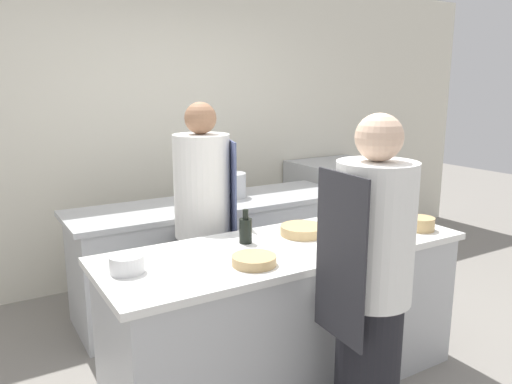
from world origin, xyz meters
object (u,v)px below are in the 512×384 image
Objects in this scene: bowl_ceramic_blue at (254,260)px; bottle_olive_oil at (399,226)px; bottle_vinegar at (246,230)px; oven_range at (336,208)px; chef_at_prep_near at (371,287)px; chef_at_stove at (203,226)px; stockpot at (229,185)px; bowl_prep_small at (303,230)px; bottle_wine at (361,227)px; bowl_wooden_salad at (421,224)px; bowl_mixing_large at (127,264)px.

bottle_olive_oil is at bearing -5.45° from bowl_ceramic_blue.
bottle_vinegar reaches higher than bowl_ceramic_blue.
oven_range is 4.36× the size of bottle_olive_oil.
chef_at_prep_near is 1.39m from chef_at_stove.
bowl_ceramic_blue is at bearing -113.45° from stockpot.
bottle_olive_oil is 0.92m from bottle_vinegar.
bottle_olive_oil is 0.82× the size of bowl_prep_small.
bowl_wooden_salad is at bearing -0.57° from bottle_wine.
bowl_prep_small is at bearing 124.19° from bottle_wine.
chef_at_stove is 6.04× the size of bowl_prep_small.
chef_at_prep_near is at bearing -127.13° from bottle_wine.
bottle_wine reaches higher than bowl_ceramic_blue.
chef_at_prep_near is 9.59× the size of bowl_wooden_salad.
stockpot is (0.64, 1.47, 0.08)m from bowl_ceramic_blue.
oven_range is at bearing 44.69° from bowl_prep_small.
bottle_olive_oil is 0.24m from bottle_wine.
bottle_vinegar is at bearing 66.96° from bowl_ceramic_blue.
bowl_ceramic_blue is 1.24m from bowl_wooden_salad.
chef_at_stove reaches higher than bowl_ceramic_blue.
bottle_olive_oil is at bearing -53.75° from chef_at_prep_near.
bowl_ceramic_blue is at bearing 179.60° from bowl_wooden_salad.
chef_at_prep_near is 7.18× the size of bowl_ceramic_blue.
stockpot reaches higher than bowl_ceramic_blue.
bottle_vinegar is 1.17× the size of bowl_mixing_large.
chef_at_stove is 6.14× the size of stockpot.
oven_range is 2.33m from bowl_prep_small.
bowl_wooden_salad is at bearing -67.75° from stockpot.
bowl_wooden_salad is (0.71, -0.30, 0.01)m from bowl_prep_small.
bowl_prep_small is 1.02× the size of stockpot.
chef_at_stove reaches higher than stockpot.
oven_range is 5.76× the size of bowl_mixing_large.
bottle_vinegar is at bearing -113.57° from stockpot.
bottle_wine is at bearing -30.54° from bottle_vinegar.
chef_at_stove is 9.74× the size of bowl_mixing_large.
bowl_mixing_large is at bearing -135.06° from stockpot.
bottle_wine is 0.74m from bowl_ceramic_blue.
bowl_prep_small is (-0.42, 0.39, -0.06)m from bottle_olive_oil.
oven_range reaches higher than bowl_ceramic_blue.
bowl_wooden_salad is at bearing 66.43° from chef_at_stove.
chef_at_prep_near reaches higher than bowl_mixing_large.
stockpot is at bearing -3.66° from chef_at_prep_near.
bowl_mixing_large is at bearing 158.25° from bowl_ceramic_blue.
oven_range reaches higher than bowl_mixing_large.
bowl_mixing_large is (-0.99, 0.69, 0.09)m from chef_at_prep_near.
bowl_mixing_large is 0.74× the size of bowl_ceramic_blue.
bottle_wine reaches higher than bottle_olive_oil.
oven_range is 2.96m from chef_at_prep_near.
bowl_ceramic_blue is at bearing 44.90° from chef_at_prep_near.
chef_at_prep_near is 6.09× the size of stockpot.
bowl_prep_small is 1.18m from stockpot.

